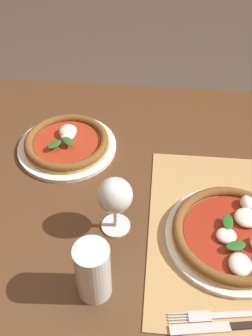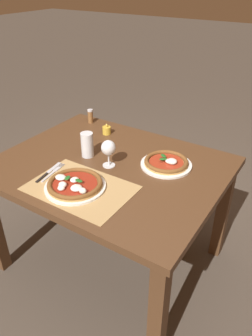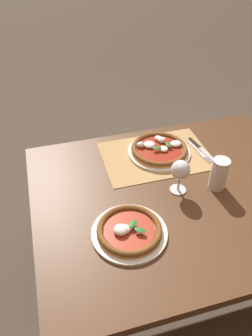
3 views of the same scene
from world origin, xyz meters
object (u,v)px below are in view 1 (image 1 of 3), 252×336
(pizza_far, at_px, (67,143))
(knife, at_px, (224,327))
(pizza_near, at_px, (233,234))
(pint_glass, at_px, (93,272))
(fork, at_px, (217,316))
(wine_glass, at_px, (115,197))

(pizza_far, height_order, knife, pizza_far)
(pizza_near, height_order, pint_glass, pint_glass)
(pizza_near, distance_m, fork, 0.20)
(knife, bearing_deg, wine_glass, 46.34)
(knife, bearing_deg, fork, 26.66)
(fork, xyz_separation_m, knife, (-0.02, -0.01, 0.00))
(pizza_near, xyz_separation_m, wine_glass, (0.01, 0.27, 0.08))
(pizza_far, bearing_deg, wine_glass, -147.33)
(pizza_far, bearing_deg, pint_glass, -161.41)
(pizza_near, xyz_separation_m, pint_glass, (-0.15, 0.30, 0.05))
(wine_glass, xyz_separation_m, fork, (-0.21, -0.23, -0.10))
(wine_glass, height_order, knife, wine_glass)
(pizza_near, xyz_separation_m, knife, (-0.21, 0.03, -0.02))
(wine_glass, height_order, fork, wine_glass)
(pint_glass, xyz_separation_m, fork, (-0.04, -0.25, -0.06))
(fork, height_order, knife, knife)
(wine_glass, distance_m, knife, 0.34)
(pint_glass, bearing_deg, pizza_far, 18.59)
(pizza_near, bearing_deg, knife, 170.77)
(wine_glass, bearing_deg, fork, -132.12)
(fork, bearing_deg, knife, -153.34)
(pizza_far, distance_m, pint_glass, 0.46)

